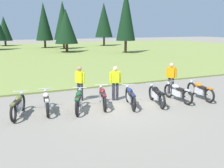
{
  "coord_description": "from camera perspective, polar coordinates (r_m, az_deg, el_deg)",
  "views": [
    {
      "loc": [
        -4.53,
        -9.9,
        3.47
      ],
      "look_at": [
        0.0,
        0.6,
        0.9
      ],
      "focal_mm": 40.19,
      "sensor_mm": 36.0,
      "label": 1
    }
  ],
  "objects": [
    {
      "name": "ground_plane",
      "position": [
        11.43,
        1.2,
        -5.01
      ],
      "size": [
        140.0,
        140.0,
        0.0
      ],
      "primitive_type": "plane",
      "color": "gray"
    },
    {
      "name": "motorcycle_black",
      "position": [
        11.78,
        10.11,
        -2.45
      ],
      "size": [
        0.73,
        2.07,
        0.88
      ],
      "color": "black",
      "rests_on": "ground"
    },
    {
      "name": "motorcycle_silver",
      "position": [
        12.51,
        14.69,
        -1.79
      ],
      "size": [
        0.62,
        2.1,
        0.88
      ],
      "color": "black",
      "rests_on": "ground"
    },
    {
      "name": "motorcycle_olive",
      "position": [
        10.77,
        -20.58,
        -4.53
      ],
      "size": [
        0.84,
        2.03,
        0.88
      ],
      "color": "black",
      "rests_on": "ground"
    },
    {
      "name": "grass_moorland",
      "position": [
        36.01,
        -16.12,
        6.73
      ],
      "size": [
        80.0,
        44.0,
        0.1
      ],
      "primitive_type": "cube",
      "color": "olive",
      "rests_on": "ground"
    },
    {
      "name": "rider_in_hivis_vest",
      "position": [
        12.1,
        0.75,
        0.63
      ],
      "size": [
        0.53,
        0.31,
        1.67
      ],
      "color": "#2D2D38",
      "rests_on": "ground"
    },
    {
      "name": "motorcycle_navy",
      "position": [
        11.34,
        4.19,
        -2.89
      ],
      "size": [
        0.81,
        2.04,
        0.88
      ],
      "color": "black",
      "rests_on": "ground"
    },
    {
      "name": "rider_with_back_turned",
      "position": [
        12.17,
        -7.33,
        0.6
      ],
      "size": [
        0.4,
        0.45,
        1.67
      ],
      "color": "#2D2D38",
      "rests_on": "ground"
    },
    {
      "name": "forest_treeline",
      "position": [
        44.87,
        -17.15,
        13.2
      ],
      "size": [
        28.88,
        25.52,
        8.64
      ],
      "color": "#47331E",
      "rests_on": "ground"
    },
    {
      "name": "motorcycle_british_green",
      "position": [
        10.81,
        -7.59,
        -3.75
      ],
      "size": [
        0.94,
        1.99,
        0.88
      ],
      "color": "black",
      "rests_on": "ground"
    },
    {
      "name": "motorcycle_maroon",
      "position": [
        11.27,
        -2.13,
        -2.96
      ],
      "size": [
        0.77,
        2.06,
        0.88
      ],
      "color": "black",
      "rests_on": "ground"
    },
    {
      "name": "rider_checking_bike",
      "position": [
        13.68,
        13.33,
        1.7
      ],
      "size": [
        0.4,
        0.45,
        1.67
      ],
      "color": "#2D2D38",
      "rests_on": "ground"
    },
    {
      "name": "motorcycle_cream",
      "position": [
        10.9,
        -14.68,
        -3.92
      ],
      "size": [
        0.62,
        2.1,
        0.88
      ],
      "color": "black",
      "rests_on": "ground"
    },
    {
      "name": "motorcycle_orange",
      "position": [
        13.2,
        19.37,
        -1.35
      ],
      "size": [
        0.62,
        2.1,
        0.88
      ],
      "color": "black",
      "rests_on": "ground"
    }
  ]
}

